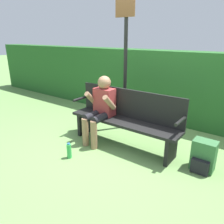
{
  "coord_description": "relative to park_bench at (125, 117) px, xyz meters",
  "views": [
    {
      "loc": [
        1.88,
        -2.84,
        1.8
      ],
      "look_at": [
        -0.15,
        -0.1,
        0.61
      ],
      "focal_mm": 35.0,
      "sensor_mm": 36.0,
      "label": 1
    }
  ],
  "objects": [
    {
      "name": "backpack",
      "position": [
        1.31,
        -0.0,
        -0.29
      ],
      "size": [
        0.31,
        0.28,
        0.44
      ],
      "color": "#336638",
      "rests_on": "ground"
    },
    {
      "name": "person_seated",
      "position": [
        -0.42,
        -0.13,
        0.15
      ],
      "size": [
        0.49,
        0.58,
        1.16
      ],
      "color": "#993333",
      "rests_on": "ground"
    },
    {
      "name": "park_bench",
      "position": [
        0.0,
        0.0,
        0.0
      ],
      "size": [
        1.98,
        0.41,
        0.96
      ],
      "color": "black",
      "rests_on": "ground"
    },
    {
      "name": "ground_plane",
      "position": [
        0.0,
        -0.07,
        -0.5
      ],
      "size": [
        40.0,
        40.0,
        0.0
      ],
      "primitive_type": "plane",
      "color": "#668E4C"
    },
    {
      "name": "water_bottle",
      "position": [
        -0.43,
        -0.91,
        -0.38
      ],
      "size": [
        0.07,
        0.07,
        0.25
      ],
      "color": "green",
      "rests_on": "ground"
    },
    {
      "name": "signpost",
      "position": [
        -0.42,
        0.61,
        0.92
      ],
      "size": [
        0.4,
        0.09,
        2.46
      ],
      "color": "black",
      "rests_on": "ground"
    },
    {
      "name": "hedge_back",
      "position": [
        0.0,
        1.59,
        0.26
      ],
      "size": [
        12.0,
        0.51,
        1.51
      ],
      "color": "#235623",
      "rests_on": "ground"
    }
  ]
}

